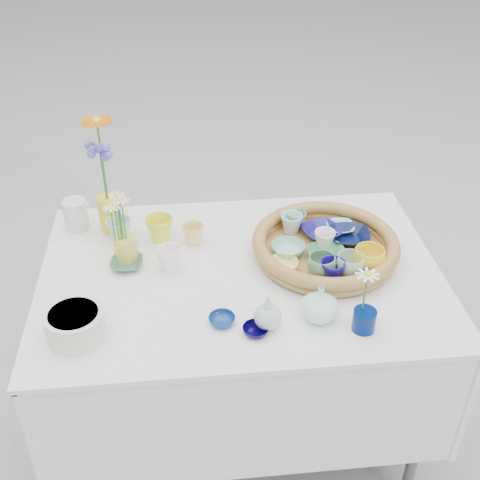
{
  "coord_description": "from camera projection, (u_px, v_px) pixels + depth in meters",
  "views": [
    {
      "loc": [
        -0.16,
        -1.5,
        1.93
      ],
      "look_at": [
        0.0,
        0.02,
        0.87
      ],
      "focal_mm": 45.0,
      "sensor_mm": 36.0,
      "label": 1
    }
  ],
  "objects": [
    {
      "name": "loose_ceramic_5",
      "position": [
        119.0,
        230.0,
        2.02
      ],
      "size": [
        0.09,
        0.09,
        0.08
      ],
      "primitive_type": "imported",
      "rotation": [
        0.0,
        0.0,
        -0.09
      ],
      "color": "#A2D0BB",
      "rests_on": "display_table"
    },
    {
      "name": "loose_ceramic_0",
      "position": [
        160.0,
        229.0,
        2.02
      ],
      "size": [
        0.1,
        0.1,
        0.09
      ],
      "primitive_type": "imported",
      "rotation": [
        0.0,
        0.0,
        0.05
      ],
      "color": "yellow",
      "rests_on": "display_table"
    },
    {
      "name": "loose_ceramic_1",
      "position": [
        193.0,
        234.0,
        2.0
      ],
      "size": [
        0.1,
        0.1,
        0.07
      ],
      "primitive_type": "imported",
      "rotation": [
        0.0,
        0.0,
        -0.37
      ],
      "color": "#F5D07A",
      "rests_on": "display_table"
    },
    {
      "name": "daisy_cup",
      "position": [
        126.0,
        248.0,
        1.93
      ],
      "size": [
        0.1,
        0.1,
        0.08
      ],
      "primitive_type": "cylinder",
      "rotation": [
        0.0,
        0.0,
        0.38
      ],
      "color": "gold",
      "rests_on": "display_table"
    },
    {
      "name": "tray_ceramic_3",
      "position": [
        327.0,
        255.0,
        1.91
      ],
      "size": [
        0.13,
        0.13,
        0.03
      ],
      "primitive_type": "imported",
      "rotation": [
        0.0,
        0.0,
        0.07
      ],
      "color": "#3D8555",
      "rests_on": "wicker_tray"
    },
    {
      "name": "loose_ceramic_2",
      "position": [
        127.0,
        264.0,
        1.91
      ],
      "size": [
        0.12,
        0.12,
        0.03
      ],
      "primitive_type": "imported",
      "rotation": [
        0.0,
        0.0,
        -0.15
      ],
      "color": "#3F6D4F",
      "rests_on": "display_table"
    },
    {
      "name": "tray_ceramic_0",
      "position": [
        321.0,
        232.0,
        2.02
      ],
      "size": [
        0.15,
        0.15,
        0.03
      ],
      "primitive_type": "imported",
      "rotation": [
        0.0,
        0.0,
        0.29
      ],
      "color": "navy",
      "rests_on": "wicker_tray"
    },
    {
      "name": "single_daisy",
      "position": [
        365.0,
        292.0,
        1.62
      ],
      "size": [
        0.08,
        0.08,
        0.14
      ],
      "primitive_type": null,
      "rotation": [
        0.0,
        0.0,
        0.13
      ],
      "color": "white",
      "rests_on": "bud_vase_cobalt"
    },
    {
      "name": "loose_ceramic_6",
      "position": [
        256.0,
        330.0,
        1.66
      ],
      "size": [
        0.09,
        0.09,
        0.02
      ],
      "primitive_type": "imported",
      "rotation": [
        0.0,
        0.0,
        0.22
      ],
      "color": "#050032",
      "rests_on": "display_table"
    },
    {
      "name": "tray_ceramic_9",
      "position": [
        332.0,
        271.0,
        1.81
      ],
      "size": [
        0.09,
        0.09,
        0.07
      ],
      "primitive_type": "imported",
      "rotation": [
        0.0,
        0.0,
        0.23
      ],
      "color": "navy",
      "rests_on": "wicker_tray"
    },
    {
      "name": "gerbera",
      "position": [
        103.0,
        161.0,
        1.93
      ],
      "size": [
        0.15,
        0.15,
        0.3
      ],
      "primitive_type": null,
      "rotation": [
        0.0,
        0.0,
        -0.37
      ],
      "color": "#F16604",
      "rests_on": "tall_vase_yellow"
    },
    {
      "name": "daisy_posy",
      "position": [
        119.0,
        216.0,
        1.86
      ],
      "size": [
        0.1,
        0.1,
        0.16
      ],
      "primitive_type": null,
      "rotation": [
        0.0,
        0.0,
        -0.23
      ],
      "color": "white",
      "rests_on": "daisy_cup"
    },
    {
      "name": "loose_ceramic_4",
      "position": [
        222.0,
        320.0,
        1.69
      ],
      "size": [
        0.1,
        0.1,
        0.02
      ],
      "primitive_type": "imported",
      "rotation": [
        0.0,
        0.0,
        0.37
      ],
      "color": "navy",
      "rests_on": "display_table"
    },
    {
      "name": "tray_ceramic_2",
      "position": [
        369.0,
        259.0,
        1.85
      ],
      "size": [
        0.11,
        0.11,
        0.08
      ],
      "primitive_type": "imported",
      "rotation": [
        0.0,
        0.0,
        -0.14
      ],
      "color": "yellow",
      "rests_on": "wicker_tray"
    },
    {
      "name": "display_table",
      "position": [
        241.0,
        427.0,
        2.33
      ],
      "size": [
        1.26,
        0.86,
        0.77
      ],
      "primitive_type": null,
      "color": "white",
      "rests_on": "ground"
    },
    {
      "name": "tray_ceramic_7",
      "position": [
        325.0,
        240.0,
        1.95
      ],
      "size": [
        0.08,
        0.08,
        0.06
      ],
      "primitive_type": "imported",
      "rotation": [
        0.0,
        0.0,
        -0.13
      ],
      "color": "white",
      "rests_on": "wicker_tray"
    },
    {
      "name": "tray_ceramic_6",
      "position": [
        291.0,
        224.0,
        2.03
      ],
      "size": [
        0.09,
        0.09,
        0.07
      ],
      "primitive_type": "imported",
      "rotation": [
        0.0,
        0.0,
        0.28
      ],
      "color": "silver",
      "rests_on": "wicker_tray"
    },
    {
      "name": "hydrangea",
      "position": [
        103.0,
        175.0,
        1.96
      ],
      "size": [
        0.08,
        0.08,
        0.25
      ],
      "primitive_type": null,
      "rotation": [
        0.0,
        0.0,
        -0.07
      ],
      "color": "#656ACA",
      "rests_on": "tall_vase_yellow"
    },
    {
      "name": "fluted_bowl",
      "position": [
        75.0,
        325.0,
        1.63
      ],
      "size": [
        0.18,
        0.18,
        0.08
      ],
      "primitive_type": null,
      "rotation": [
        0.0,
        0.0,
        0.14
      ],
      "color": "beige",
      "rests_on": "display_table"
    },
    {
      "name": "loose_ceramic_3",
      "position": [
        170.0,
        259.0,
        1.89
      ],
      "size": [
        0.1,
        0.1,
        0.08
      ],
      "primitive_type": "imported",
      "rotation": [
        0.0,
        0.0,
        -0.27
      ],
      "color": "white",
      "rests_on": "display_table"
    },
    {
      "name": "tray_ceramic_4",
      "position": [
        321.0,
        266.0,
        1.83
      ],
      "size": [
        0.1,
        0.1,
        0.07
      ],
      "primitive_type": "imported",
      "rotation": [
        0.0,
        0.0,
        -0.12
      ],
      "color": "#639D69",
      "rests_on": "wicker_tray"
    },
    {
      "name": "ground",
      "position": [
        241.0,
        427.0,
        2.33
      ],
      "size": [
        80.0,
        80.0,
        0.0
      ],
      "primitive_type": "plane",
      "color": "#A7A7A1"
    },
    {
      "name": "tray_ceramic_12",
      "position": [
        296.0,
        220.0,
        2.05
      ],
      "size": [
        0.08,
        0.08,
        0.06
      ],
      "primitive_type": "imported",
      "rotation": [
        0.0,
        0.0,
        0.21
      ],
      "color": "#66A384",
      "rests_on": "wicker_tray"
    },
    {
      "name": "wicker_tray",
      "position": [
        325.0,
        247.0,
        1.94
      ],
      "size": [
        0.47,
        0.47,
        0.08
      ],
      "primitive_type": null,
      "color": "olive",
      "rests_on": "display_table"
    },
    {
      "name": "bud_vase_paleblue",
      "position": [
        268.0,
        311.0,
        1.65
      ],
      "size": [
        0.08,
        0.08,
        0.12
      ],
      "primitive_type": null,
      "rotation": [
        0.0,
        0.0,
        -0.07
      ],
      "color": "#A8C1C7",
      "rests_on": "display_table"
    },
    {
      "name": "bud_vase_seafoam",
      "position": [
        320.0,
        303.0,
        1.69
      ],
      "size": [
        0.12,
        0.12,
        0.11
      ],
      "primitive_type": "imported",
      "rotation": [
        0.0,
        0.0,
        0.12
      ],
      "color": "#B7EFDE",
      "rests_on": "display_table"
    },
    {
      "name": "tray_ceramic_5",
      "position": [
        288.0,
        249.0,
        1.93
      ],
      "size": [
        0.13,
        0.13,
        0.03
      ],
      "primitive_type": "imported",
      "rotation": [
        0.0,
        0.0,
        0.27
      ],
      "color": "#7DBEA9",
      "rests_on": "wicker_tray"
    },
    {
      "name": "white_pitcher",
      "position": [
        76.0,
        215.0,
        2.07
      ],
      "size": [
        0.14,
        0.12,
        0.11
      ],
      "primitive_type": null,
      "rotation": [
        0.0,
        0.0,
        0.43
      ],
      "color": "silver",
      "rests_on": "display_table"
    },
    {
      "name": "tall_vase_yellow",
      "position": [
        109.0,
        214.0,
        2.05
      ],
      "size": [
        0.09,
        0.09,
        0.13
      ],
      "primitive_type": "cylinder",
      "rotation": [
        0.0,
        0.0,
        0.42
      ],
      "color": "yellow",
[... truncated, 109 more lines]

